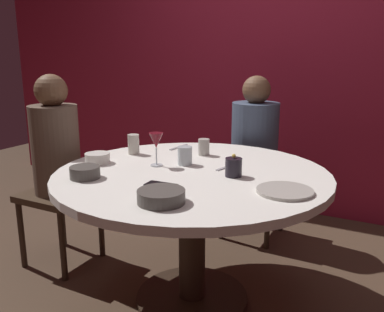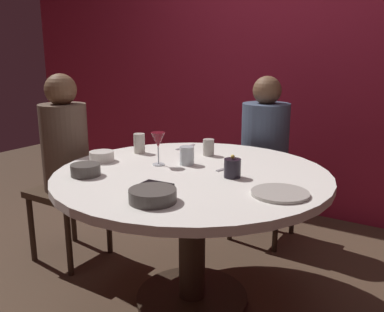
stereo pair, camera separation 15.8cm
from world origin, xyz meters
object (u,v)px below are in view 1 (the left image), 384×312
Objects in this scene: bowl_small_white at (85,172)px; cup_by_right_diner at (185,156)px; dining_table at (192,198)px; bowl_salad_center at (97,158)px; cup_near_candle at (204,147)px; seated_diner_back at (255,139)px; cell_phone at (161,185)px; dinner_plate at (285,191)px; candle_holder at (234,167)px; seated_diner_left at (56,151)px; cup_by_left_diner at (134,144)px; bowl_serving_large at (161,196)px; wine_glass at (156,142)px.

bowl_small_white is 1.46× the size of cup_by_right_diner.
bowl_salad_center is (-0.53, -0.09, 0.17)m from dining_table.
bowl_small_white is at bearing -114.09° from cup_near_candle.
seated_diner_back is 1.21m from cell_phone.
bowl_salad_center is 0.61m from cup_near_candle.
dinner_plate is 0.63m from cup_by_right_diner.
candle_holder is at bearing 157.19° from dinner_plate.
seated_diner_left is 0.41m from bowl_salad_center.
candle_holder is 0.96× the size of cup_by_left_diner.
bowl_small_white is (-0.40, -0.33, 0.17)m from dining_table.
bowl_salad_center is at bearing -135.14° from cup_near_candle.
bowl_salad_center is at bearing 179.45° from dinner_plate.
seated_diner_back reaches higher than cup_by_left_diner.
dinner_plate is 0.53m from bowl_serving_large.
dining_table is at bearing 0.00° from seated_diner_left.
dining_table is 10.36× the size of bowl_salad_center.
wine_glass is at bearing 0.78° from seated_diner_left.
dining_table is at bearing -73.67° from cup_near_candle.
bowl_small_white is 0.53m from cup_by_right_diner.
dining_table is 9.83× the size of cell_phone.
wine_glass is 0.31m from cup_by_left_diner.
cup_near_candle is at bearing 5.01° from cell_phone.
cup_by_right_diner is at bearing -89.19° from cup_near_candle.
dinner_plate is at bearing -18.67° from cup_by_right_diner.
cup_near_candle reaches higher than bowl_salad_center.
bowl_small_white is at bearing -117.93° from wine_glass.
cup_near_candle is (-0.10, 0.34, 0.19)m from dining_table.
wine_glass is at bearing 32.86° from cell_phone.
wine_glass is at bearing 124.30° from bowl_serving_large.
dining_table is 0.95m from seated_diner_back.
cell_phone is at bearing -0.74° from seated_diner_back.
seated_diner_back is at bearing 90.00° from dining_table.
seated_diner_back is 1.34m from bowl_small_white.
cup_by_right_diner reaches higher than bowl_small_white.
cell_phone is 0.39m from bowl_small_white.
seated_diner_left is 8.46× the size of cell_phone.
cup_by_left_diner reaches higher than bowl_serving_large.
bowl_serving_large is at bearing -150.61° from cell_phone.
cell_phone is (0.91, -0.27, 0.00)m from seated_diner_left.
wine_glass reaches higher than bowl_salad_center.
wine_glass reaches higher than dining_table.
cup_by_left_diner is (-0.97, 0.27, 0.05)m from dinner_plate.
cup_near_candle is at bearing -9.18° from seated_diner_back.
dining_table is at bearing -2.58° from wine_glass.
seated_diner_left is at bearing -179.07° from candle_holder.
bowl_small_white is at bearing -81.30° from cup_by_left_diner.
cell_phone is at bearing 122.16° from bowl_serving_large.
wine_glass is 0.57m from bowl_serving_large.
bowl_salad_center is (-0.53, -1.04, 0.04)m from seated_diner_back.
seated_diner_back is 12.12× the size of cup_near_candle.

